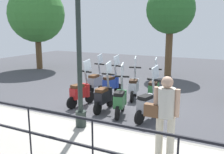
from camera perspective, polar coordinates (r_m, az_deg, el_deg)
The scene contains 15 objects.
ground_plane at distance 8.45m, azimuth 2.45°, elevation -6.54°, with size 28.00×28.00×0.00m, color #424247.
promenade_walkway at distance 5.89m, azimuth -10.50°, elevation -14.37°, with size 2.20×20.00×0.15m.
fence_railing at distance 4.84m, azimuth -18.40°, elevation -10.05°, with size 0.04×16.03×1.07m.
lamp_post_near at distance 5.98m, azimuth -7.56°, elevation 6.68°, with size 0.26×0.90×4.45m.
pedestrian_with_bag at distance 4.79m, azimuth 11.99°, elevation -7.60°, with size 0.32×0.65×1.59m.
tree_large at distance 16.08m, azimuth -16.85°, elevation 13.55°, with size 3.36×3.36×5.00m.
tree_distant at distance 13.54m, azimuth 13.24°, elevation 14.63°, with size 2.50×2.50×4.70m.
scooter_near_0 at distance 7.11m, azimuth 8.23°, elevation -6.12°, with size 1.21×0.52×1.54m.
scooter_near_1 at distance 7.45m, azimuth 1.88°, elevation -5.17°, with size 1.21×0.51×1.54m.
scooter_near_2 at distance 7.82m, azimuth -1.85°, elevation -4.35°, with size 1.23×0.44×1.54m.
scooter_near_3 at distance 8.35m, azimuth -7.15°, elevation -3.39°, with size 1.22×0.50×1.54m.
scooter_far_0 at distance 8.82m, azimuth 9.51°, elevation -2.65°, with size 1.23×0.45×1.54m.
scooter_far_1 at distance 9.08m, azimuth 5.01°, elevation -2.11°, with size 1.22×0.51×1.54m.
scooter_far_2 at distance 9.49m, azimuth -0.16°, elevation -1.46°, with size 1.22×0.48×1.54m.
scooter_far_3 at distance 9.89m, azimuth -3.70°, elevation -0.95°, with size 1.23×0.44×1.54m.
Camera 1 is at (-7.35, -3.24, 2.64)m, focal length 40.00 mm.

